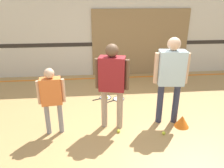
% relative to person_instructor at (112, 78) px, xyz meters
% --- Properties ---
extents(ground_plane, '(16.00, 16.00, 0.00)m').
position_rel_person_instructor_xyz_m(ground_plane, '(0.14, -0.11, -1.04)').
color(ground_plane, tan).
extents(wall_back, '(16.00, 0.07, 3.20)m').
position_rel_person_instructor_xyz_m(wall_back, '(0.14, 3.19, 0.56)').
color(wall_back, silver).
rests_on(wall_back, ground_plane).
extents(wall_panel, '(3.09, 0.05, 2.09)m').
position_rel_person_instructor_xyz_m(wall_panel, '(1.22, 3.13, 0.01)').
color(wall_panel, '#93754C').
rests_on(wall_panel, ground_plane).
extents(floor_stripe, '(14.40, 0.10, 0.01)m').
position_rel_person_instructor_xyz_m(floor_stripe, '(0.14, 2.81, -1.03)').
color(floor_stripe, orange).
rests_on(floor_stripe, ground_plane).
extents(person_instructor, '(0.62, 0.36, 1.68)m').
position_rel_person_instructor_xyz_m(person_instructor, '(0.00, 0.00, 0.00)').
color(person_instructor, tan).
rests_on(person_instructor, ground_plane).
extents(person_student_left, '(0.49, 0.24, 1.30)m').
position_rel_person_instructor_xyz_m(person_student_left, '(-1.10, -0.10, -0.23)').
color(person_student_left, gray).
rests_on(person_student_left, ground_plane).
extents(person_student_right, '(0.66, 0.32, 1.76)m').
position_rel_person_instructor_xyz_m(person_student_right, '(1.15, 0.08, 0.05)').
color(person_student_right, '#2D334C').
rests_on(person_student_right, ground_plane).
extents(racket_spare_on_floor, '(0.54, 0.40, 0.03)m').
position_rel_person_instructor_xyz_m(racket_spare_on_floor, '(-0.05, 1.33, -1.03)').
color(racket_spare_on_floor, '#28282D').
rests_on(racket_spare_on_floor, ground_plane).
extents(racket_second_spare, '(0.54, 0.41, 0.03)m').
position_rel_person_instructor_xyz_m(racket_second_spare, '(0.27, 1.22, -1.03)').
color(racket_second_spare, '#28282D').
rests_on(racket_second_spare, ground_plane).
extents(tennis_ball_near_instructor, '(0.07, 0.07, 0.07)m').
position_rel_person_instructor_xyz_m(tennis_ball_near_instructor, '(0.10, -0.23, -1.00)').
color(tennis_ball_near_instructor, '#CCE038').
rests_on(tennis_ball_near_instructor, ground_plane).
extents(tennis_ball_by_spare_racket, '(0.07, 0.07, 0.07)m').
position_rel_person_instructor_xyz_m(tennis_ball_by_spare_racket, '(-0.00, 1.28, -1.00)').
color(tennis_ball_by_spare_racket, '#CCE038').
rests_on(tennis_ball_by_spare_racket, ground_plane).
extents(tennis_ball_stray_left, '(0.07, 0.07, 0.07)m').
position_rel_person_instructor_xyz_m(tennis_ball_stray_left, '(0.95, -0.38, -1.00)').
color(tennis_ball_stray_left, '#CCE038').
rests_on(tennis_ball_stray_left, ground_plane).
extents(training_cone, '(0.29, 0.29, 0.24)m').
position_rel_person_instructor_xyz_m(training_cone, '(1.40, -0.14, -0.92)').
color(training_cone, orange).
rests_on(training_cone, ground_plane).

